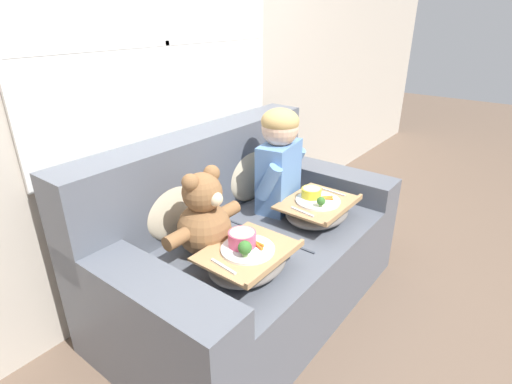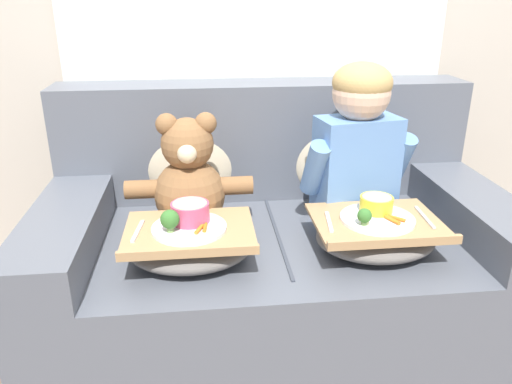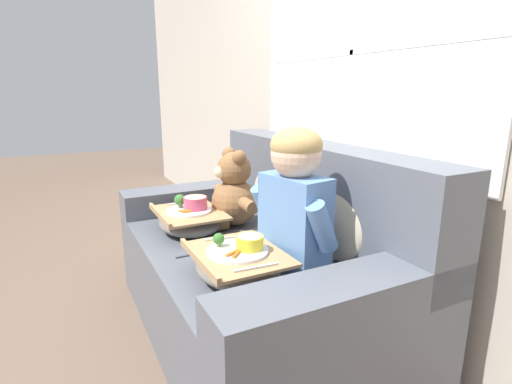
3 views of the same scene
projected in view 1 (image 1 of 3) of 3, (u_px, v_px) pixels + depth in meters
ground_plane at (254, 302)px, 2.30m from camera, size 14.00×14.00×0.00m
wall_back_with_window at (162, 58)px, 2.09m from camera, size 8.00×0.08×2.60m
couch at (244, 248)px, 2.19m from camera, size 1.65×0.96×0.94m
throw_pillow_behind_child at (247, 168)px, 2.40m from camera, size 0.40×0.19×0.42m
throw_pillow_behind_teddy at (169, 203)px, 1.96m from camera, size 0.37×0.18×0.39m
child_figure at (279, 155)px, 2.21m from camera, size 0.43×0.23×0.58m
teddy_bear at (205, 219)px, 1.83m from camera, size 0.45×0.31×0.42m
lap_tray_child at (317, 209)px, 2.18m from camera, size 0.41×0.33×0.18m
lap_tray_teddy at (248, 259)px, 1.74m from camera, size 0.40×0.32×0.19m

